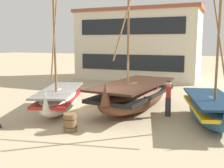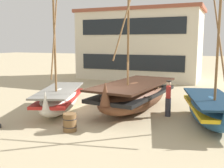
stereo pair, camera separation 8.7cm
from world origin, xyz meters
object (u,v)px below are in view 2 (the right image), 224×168
(fishing_boat_centre_large, at_px, (134,95))
(fishing_boat_near_left, at_px, (211,109))
(fisherman_by_hull, at_px, (168,99))
(harbor_building_main, at_px, (139,44))
(wooden_barrel, at_px, (70,122))
(fishing_boat_far_right, at_px, (60,99))

(fishing_boat_centre_large, bearing_deg, fishing_boat_near_left, -14.17)
(fisherman_by_hull, height_order, harbor_building_main, harbor_building_main)
(wooden_barrel, bearing_deg, fishing_boat_far_right, 130.85)
(fishing_boat_near_left, xyz_separation_m, fisherman_by_hull, (-1.89, 0.50, 0.19))
(fishing_boat_near_left, relative_size, harbor_building_main, 0.48)
(fishing_boat_centre_large, distance_m, wooden_barrel, 4.26)
(fishing_boat_centre_large, distance_m, fisherman_by_hull, 1.87)
(fishing_boat_near_left, distance_m, fishing_boat_centre_large, 3.82)
(fishing_boat_far_right, bearing_deg, fishing_boat_centre_large, 26.80)
(wooden_barrel, xyz_separation_m, harbor_building_main, (-2.18, 15.91, 2.86))
(fishing_boat_near_left, bearing_deg, fishing_boat_far_right, -174.00)
(fishing_boat_near_left, bearing_deg, fisherman_by_hull, 165.19)
(fishing_boat_far_right, relative_size, wooden_barrel, 8.41)
(fishing_boat_centre_large, xyz_separation_m, wooden_barrel, (-1.25, -4.05, -0.43))
(wooden_barrel, bearing_deg, fisherman_by_hull, 49.64)
(fishing_boat_near_left, xyz_separation_m, wooden_barrel, (-4.95, -3.11, -0.29))
(fisherman_by_hull, xyz_separation_m, harbor_building_main, (-5.25, 12.30, 2.38))
(fishing_boat_far_right, height_order, fisherman_by_hull, fishing_boat_far_right)
(fishing_boat_near_left, bearing_deg, harbor_building_main, 119.13)
(fishing_boat_near_left, bearing_deg, fishing_boat_centre_large, 165.83)
(fishing_boat_near_left, height_order, fishing_boat_centre_large, fishing_boat_centre_large)
(fishing_boat_centre_large, height_order, wooden_barrel, fishing_boat_centre_large)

